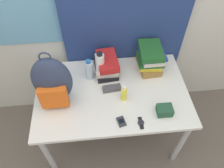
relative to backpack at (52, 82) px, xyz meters
name	(u,v)px	position (x,y,z in m)	size (l,w,h in m)	color
curtain_blue	(127,2)	(0.59, 0.45, 0.34)	(1.05, 0.04, 2.50)	navy
desk	(112,98)	(0.44, 0.03, -0.29)	(1.24, 0.78, 0.71)	silver
backpack	(52,82)	(0.00, 0.00, 0.00)	(0.29, 0.19, 0.49)	#2D3851
book_stack_left	(107,65)	(0.41, 0.27, -0.13)	(0.21, 0.28, 0.16)	black
book_stack_center	(150,58)	(0.79, 0.27, -0.09)	(0.23, 0.29, 0.23)	olive
water_bottle	(89,70)	(0.26, 0.21, -0.11)	(0.06, 0.06, 0.20)	silver
sports_bottle	(100,65)	(0.36, 0.22, -0.09)	(0.07, 0.07, 0.26)	white
sunscreen_bottle	(124,93)	(0.52, -0.05, -0.14)	(0.05, 0.05, 0.15)	yellow
cell_phone	(121,122)	(0.47, -0.26, -0.20)	(0.07, 0.09, 0.02)	#2D2D33
sunglasses_case	(112,88)	(0.44, 0.05, -0.19)	(0.15, 0.07, 0.04)	#47474C
camera_pouch	(165,110)	(0.81, -0.21, -0.17)	(0.11, 0.09, 0.07)	#234C33
wristwatch	(141,123)	(0.62, -0.28, -0.20)	(0.05, 0.10, 0.01)	black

